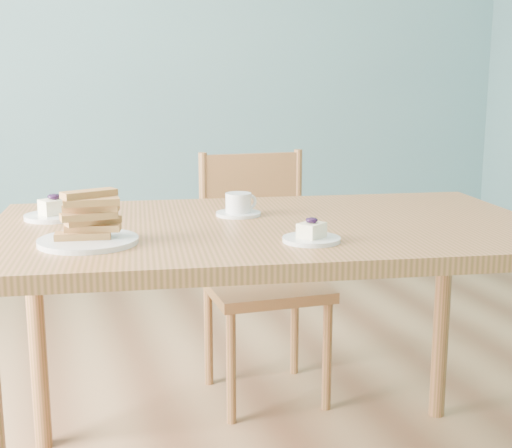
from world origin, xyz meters
name	(u,v)px	position (x,y,z in m)	size (l,w,h in m)	color
room	(259,29)	(0.00, 0.00, 1.35)	(5.01, 5.01, 2.71)	#A97A4E
dining_table	(269,252)	(0.02, -0.01, 0.74)	(1.64, 1.09, 0.82)	#A4653E
dining_chair	(262,274)	(0.22, 0.64, 0.48)	(0.43, 0.41, 0.94)	#A4653E
cheesecake_plate_near	(312,235)	(0.05, -0.25, 0.84)	(0.15, 0.15, 0.06)	silver
cheesecake_plate_far	(55,212)	(-0.54, 0.24, 0.84)	(0.17, 0.17, 0.07)	silver
coffee_cup	(239,206)	(-0.02, 0.13, 0.85)	(0.13, 0.13, 0.07)	silver
biscotti_plate	(87,226)	(-0.48, -0.11, 0.87)	(0.25, 0.25, 0.13)	silver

